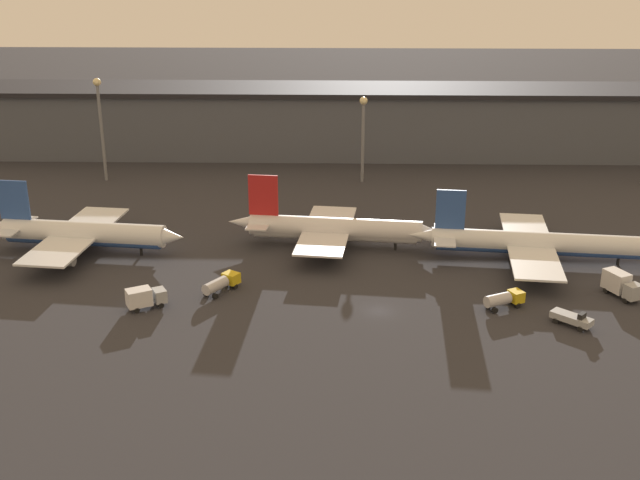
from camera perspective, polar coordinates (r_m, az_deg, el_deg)
ground at (r=122.47m, az=4.21°, el=-5.07°), size 600.00×600.00×0.00m
terminal_building at (r=207.66m, az=3.09°, el=8.44°), size 207.29×20.25×17.36m
airplane_0 at (r=149.16m, az=-16.61°, el=0.44°), size 37.82×30.43×12.96m
airplane_1 at (r=145.54m, az=0.91°, el=0.80°), size 39.24×26.88×13.13m
airplane_2 at (r=144.32m, az=15.23°, el=-0.23°), size 45.19×32.54×12.34m
service_vehicle_0 at (r=128.82m, az=-7.04°, el=-3.07°), size 5.70×7.07×2.54m
service_vehicle_1 at (r=125.64m, az=12.95°, el=-4.12°), size 6.64×4.66×2.54m
service_vehicle_2 at (r=134.68m, az=20.60°, el=-2.95°), size 5.09×7.00×3.86m
service_vehicle_3 at (r=125.15m, az=-12.36°, el=-4.00°), size 6.36×4.97×3.34m
service_vehicle_4 at (r=122.90m, az=17.49°, el=-5.35°), size 5.88×5.63×2.51m
lamp_post_0 at (r=189.89m, az=-15.36°, el=8.52°), size 1.80×1.80×23.62m
lamp_post_1 at (r=182.67m, az=3.08°, el=8.06°), size 1.80×1.80×19.71m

